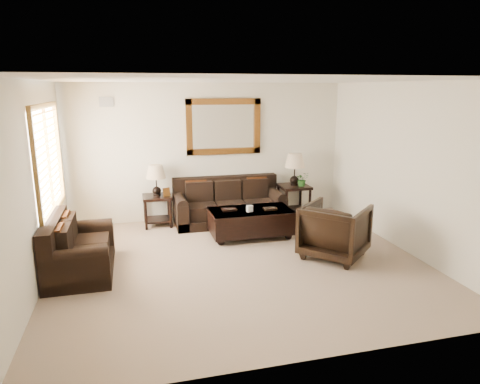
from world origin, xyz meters
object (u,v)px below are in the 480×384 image
object	(u,v)px
loveseat	(77,252)
end_table_right	(294,176)
sofa	(229,206)
coffee_table	(251,220)
end_table_left	(157,186)
armchair	(335,228)

from	to	relation	value
loveseat	end_table_right	xyz separation A→B (m)	(4.06, 1.91, 0.55)
sofa	coffee_table	distance (m)	0.99
end_table_left	armchair	bearing A→B (deg)	-41.62
coffee_table	armchair	bearing A→B (deg)	-50.31
end_table_right	end_table_left	bearing A→B (deg)	179.48
coffee_table	armchair	xyz separation A→B (m)	(1.02, -1.22, 0.16)
end_table_right	armchair	xyz separation A→B (m)	(-0.20, -2.27, -0.38)
sofa	coffee_table	world-z (taller)	sofa
sofa	end_table_left	distance (m)	1.46
sofa	end_table_right	world-z (taller)	end_table_right
end_table_left	coffee_table	bearing A→B (deg)	-34.57
end_table_left	sofa	bearing A→B (deg)	-4.52
end_table_left	end_table_right	distance (m)	2.79
sofa	end_table_left	world-z (taller)	end_table_left
end_table_left	loveseat	bearing A→B (deg)	-123.22
loveseat	end_table_right	distance (m)	4.52
end_table_left	coffee_table	distance (m)	1.96
armchair	end_table_right	bearing A→B (deg)	-47.56
end_table_right	coffee_table	distance (m)	1.70
sofa	end_table_right	size ratio (longest dim) A/B	1.63
end_table_left	end_table_right	bearing A→B (deg)	-0.52
loveseat	end_table_left	bearing A→B (deg)	-33.22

